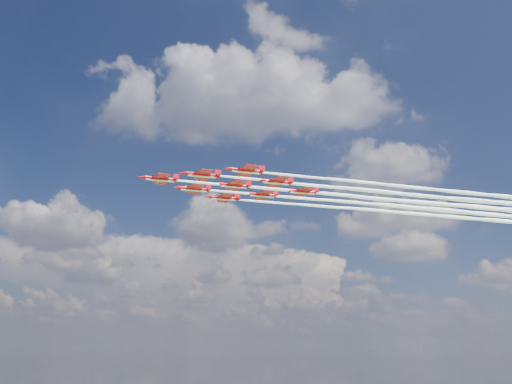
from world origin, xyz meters
TOP-DOWN VIEW (x-y plane):
  - jet_lead at (46.85, 24.58)m, footprint 138.55×64.80m
  - jet_row2_port at (59.58, 22.82)m, footprint 138.55×64.80m
  - jet_row2_starb at (54.04, 35.24)m, footprint 138.55×64.80m
  - jet_row3_port at (72.32, 21.05)m, footprint 138.55×64.80m
  - jet_row3_centre at (66.77, 33.47)m, footprint 138.55×64.80m
  - jet_row3_starb at (61.23, 45.89)m, footprint 138.55×64.80m
  - jet_row4_port at (79.51, 31.71)m, footprint 138.55×64.80m
  - jet_row4_starb at (73.97, 44.13)m, footprint 138.55×64.80m
  - jet_tail at (86.70, 42.37)m, footprint 138.55×64.80m

SIDE VIEW (x-z plane):
  - jet_lead at x=46.85m, z-range 82.24..85.14m
  - jet_row2_port at x=59.58m, z-range 82.24..85.14m
  - jet_row2_starb at x=54.04m, z-range 82.24..85.14m
  - jet_row3_port at x=72.32m, z-range 82.24..85.14m
  - jet_row3_centre at x=66.77m, z-range 82.24..85.14m
  - jet_row3_starb at x=61.23m, z-range 82.24..85.14m
  - jet_row4_port at x=79.51m, z-range 82.24..85.14m
  - jet_row4_starb at x=73.97m, z-range 82.24..85.14m
  - jet_tail at x=86.70m, z-range 82.24..85.14m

